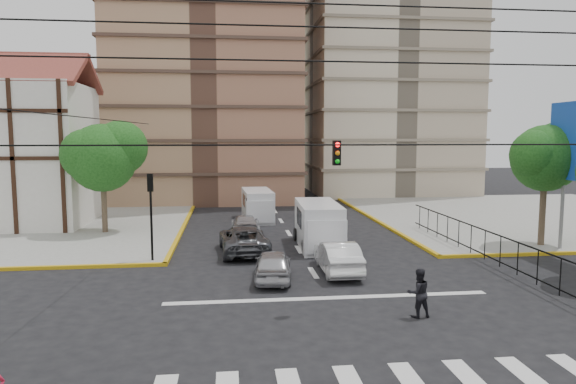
{
  "coord_description": "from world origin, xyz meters",
  "views": [
    {
      "loc": [
        -3.89,
        -18.29,
        6.41
      ],
      "look_at": [
        -1.36,
        3.61,
        4.0
      ],
      "focal_mm": 32.0,
      "sensor_mm": 36.0,
      "label": 1
    }
  ],
  "objects": [
    {
      "name": "ground",
      "position": [
        0.0,
        0.0,
        0.0
      ],
      "size": [
        160.0,
        160.0,
        0.0
      ],
      "primitive_type": "plane",
      "color": "black",
      "rests_on": "ground"
    },
    {
      "name": "sidewalk_nw",
      "position": [
        -20.0,
        20.0,
        0.07
      ],
      "size": [
        26.0,
        26.0,
        0.15
      ],
      "primitive_type": "cube",
      "color": "gray",
      "rests_on": "ground"
    },
    {
      "name": "sidewalk_ne",
      "position": [
        20.0,
        20.0,
        0.07
      ],
      "size": [
        26.0,
        26.0,
        0.15
      ],
      "primitive_type": "cube",
      "color": "gray",
      "rests_on": "ground"
    },
    {
      "name": "stop_line",
      "position": [
        0.0,
        1.2,
        0.01
      ],
      "size": [
        13.0,
        0.4,
        0.01
      ],
      "primitive_type": "cube",
      "color": "silver",
      "rests_on": "ground"
    },
    {
      "name": "tudor_building",
      "position": [
        -19.0,
        20.0,
        5.25
      ],
      "size": [
        10.8,
        8.05,
        12.23
      ],
      "color": "silver",
      "rests_on": "ground"
    },
    {
      "name": "park_fence",
      "position": [
        9.0,
        4.5,
        0.0
      ],
      "size": [
        0.1,
        22.5,
        1.66
      ],
      "primitive_type": null,
      "color": "black",
      "rests_on": "ground"
    },
    {
      "name": "tree_park_c",
      "position": [
        14.09,
        9.01,
        5.34
      ],
      "size": [
        4.65,
        3.8,
        7.25
      ],
      "color": "#473828",
      "rests_on": "ground"
    },
    {
      "name": "tree_tudor",
      "position": [
        -11.9,
        16.01,
        5.22
      ],
      "size": [
        5.39,
        4.4,
        7.43
      ],
      "color": "#473828",
      "rests_on": "ground"
    },
    {
      "name": "traffic_light_nw",
      "position": [
        -7.8,
        7.8,
        3.11
      ],
      "size": [
        0.28,
        0.22,
        4.4
      ],
      "color": "black",
      "rests_on": "ground"
    },
    {
      "name": "traffic_light_hanging",
      "position": [
        0.0,
        -2.04,
        5.9
      ],
      "size": [
        18.0,
        9.12,
        0.92
      ],
      "color": "black",
      "rests_on": "ground"
    },
    {
      "name": "van_right_lane",
      "position": [
        1.23,
        10.37,
        1.25
      ],
      "size": [
        2.44,
        5.77,
        2.57
      ],
      "rotation": [
        0.0,
        0.0,
        -0.04
      ],
      "color": "silver",
      "rests_on": "ground"
    },
    {
      "name": "van_left_lane",
      "position": [
        -1.76,
        20.18,
        1.13
      ],
      "size": [
        2.29,
        5.26,
        2.33
      ],
      "rotation": [
        0.0,
        0.0,
        0.05
      ],
      "color": "silver",
      "rests_on": "ground"
    },
    {
      "name": "car_silver_front_left",
      "position": [
        -1.98,
        4.08,
        0.68
      ],
      "size": [
        1.99,
        4.14,
        1.36
      ],
      "primitive_type": "imported",
      "rotation": [
        0.0,
        0.0,
        3.04
      ],
      "color": "#ACACB0",
      "rests_on": "ground"
    },
    {
      "name": "car_white_front_right",
      "position": [
        1.16,
        4.96,
        0.75
      ],
      "size": [
        1.61,
        4.56,
        1.5
      ],
      "primitive_type": "imported",
      "rotation": [
        0.0,
        0.0,
        3.14
      ],
      "color": "white",
      "rests_on": "ground"
    },
    {
      "name": "car_grey_mid_left",
      "position": [
        -3.13,
        9.54,
        0.75
      ],
      "size": [
        2.83,
        5.55,
        1.5
      ],
      "primitive_type": "imported",
      "rotation": [
        0.0,
        0.0,
        3.2
      ],
      "color": "#4F5056",
      "rests_on": "ground"
    },
    {
      "name": "car_silver_rear_left",
      "position": [
        -2.87,
        15.32,
        0.61
      ],
      "size": [
        1.82,
        4.27,
        1.23
      ],
      "primitive_type": "imported",
      "rotation": [
        0.0,
        0.0,
        3.17
      ],
      "color": "#B8B8BD",
      "rests_on": "ground"
    },
    {
      "name": "car_darkgrey_mid_right",
      "position": [
        1.83,
        15.86,
        0.64
      ],
      "size": [
        1.64,
        3.83,
        1.29
      ],
      "primitive_type": "imported",
      "rotation": [
        0.0,
        0.0,
        3.17
      ],
      "color": "#28282A",
      "rests_on": "ground"
    },
    {
      "name": "car_white_rear_right",
      "position": [
        2.75,
        20.84,
        0.71
      ],
      "size": [
        1.85,
        4.43,
        1.42
      ],
      "primitive_type": "imported",
      "rotation": [
        0.0,
        0.0,
        3.22
      ],
      "color": "silver",
      "rests_on": "ground"
    },
    {
      "name": "pedestrian_crosswalk",
      "position": [
        2.73,
        -1.27,
        0.88
      ],
      "size": [
        0.92,
        0.75,
        1.76
      ],
      "primitive_type": "imported",
      "rotation": [
        0.0,
        0.0,
        3.24
      ],
      "color": "black",
      "rests_on": "ground"
    }
  ]
}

